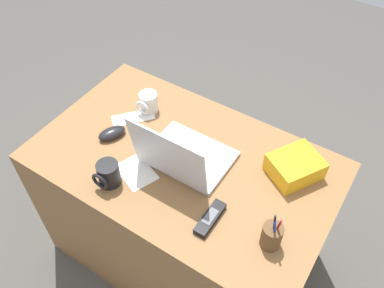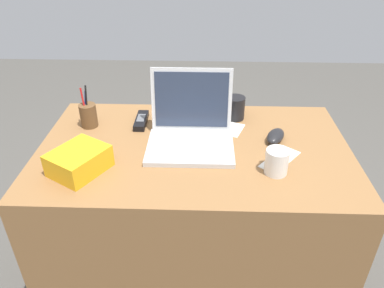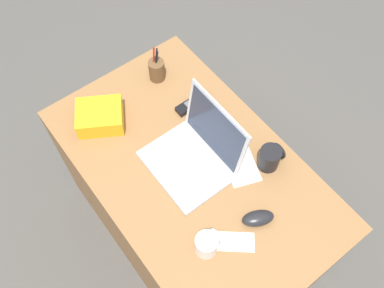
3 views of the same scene
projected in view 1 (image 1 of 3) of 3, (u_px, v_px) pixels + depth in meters
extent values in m
plane|color=#4C4944|center=(186.00, 249.00, 2.08)|extent=(6.00, 6.00, 0.00)
cube|color=olive|center=(185.00, 211.00, 1.81)|extent=(1.16, 0.70, 0.72)
cube|color=silver|center=(190.00, 156.00, 1.55)|extent=(0.32, 0.23, 0.02)
cube|color=silver|center=(187.00, 158.00, 1.53)|extent=(0.26, 0.12, 0.00)
cube|color=silver|center=(200.00, 142.00, 1.58)|extent=(0.09, 0.05, 0.00)
cube|color=silver|center=(167.00, 157.00, 1.38)|extent=(0.31, 0.04, 0.24)
cube|color=#283347|center=(168.00, 156.00, 1.38)|extent=(0.28, 0.03, 0.21)
ellipsoid|color=black|center=(112.00, 133.00, 1.62)|extent=(0.10, 0.13, 0.04)
cylinder|color=black|center=(109.00, 174.00, 1.44)|extent=(0.08, 0.08, 0.10)
torus|color=black|center=(100.00, 181.00, 1.41)|extent=(0.07, 0.01, 0.07)
cylinder|color=white|center=(149.00, 102.00, 1.70)|extent=(0.08, 0.08, 0.09)
torus|color=white|center=(142.00, 107.00, 1.68)|extent=(0.06, 0.01, 0.06)
cube|color=black|center=(210.00, 218.00, 1.36)|extent=(0.04, 0.15, 0.02)
cube|color=#595B60|center=(210.00, 216.00, 1.35)|extent=(0.03, 0.07, 0.00)
cylinder|color=brown|center=(272.00, 236.00, 1.27)|extent=(0.07, 0.07, 0.10)
cylinder|color=#1933B2|center=(275.00, 233.00, 1.24)|extent=(0.02, 0.02, 0.13)
cylinder|color=black|center=(274.00, 228.00, 1.24)|extent=(0.02, 0.02, 0.16)
cylinder|color=red|center=(277.00, 229.00, 1.24)|extent=(0.02, 0.03, 0.15)
cube|color=#F2AD19|center=(295.00, 167.00, 1.47)|extent=(0.22, 0.23, 0.08)
cube|color=white|center=(133.00, 118.00, 1.70)|extent=(0.17, 0.18, 0.00)
cube|color=white|center=(136.00, 172.00, 1.51)|extent=(0.18, 0.16, 0.00)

